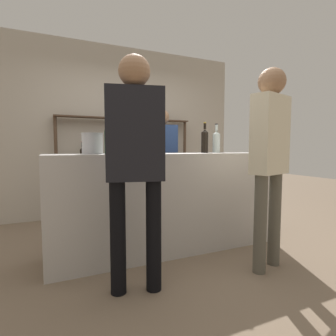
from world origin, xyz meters
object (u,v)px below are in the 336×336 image
Objects in this scene: counter_bottle_3 at (108,140)px; ice_bucket at (92,143)px; customer_left at (135,154)px; counter_bottle_2 at (154,140)px; counter_bottle_1 at (216,141)px; customer_right at (270,150)px; server_behind_counter at (161,159)px; counter_bottle_0 at (205,140)px.

counter_bottle_3 reaches higher than ice_bucket.
ice_bucket is 0.12× the size of customer_left.
counter_bottle_2 is at bearing -19.41° from customer_left.
counter_bottle_3 is 0.22m from ice_bucket.
counter_bottle_3 is at bearing 24.92° from customer_left.
counter_bottle_1 is 0.19× the size of customer_right.
server_behind_counter is 1.63m from customer_left.
customer_right reaches higher than customer_left.
server_behind_counter is 0.91× the size of customer_left.
counter_bottle_0 is at bearing -41.18° from customer_left.
counter_bottle_0 is at bearing -7.27° from customer_right.
server_behind_counter is 1.60m from customer_right.
customer_left is at bearing -147.97° from counter_bottle_1.
counter_bottle_0 is 1.03× the size of counter_bottle_2.
counter_bottle_2 is 0.61m from ice_bucket.
counter_bottle_2 is (-0.89, -0.22, 0.00)m from counter_bottle_1.
counter_bottle_1 and counter_bottle_3 have the same top height.
customer_left reaches higher than server_behind_counter.
counter_bottle_0 reaches higher than ice_bucket.
ice_bucket is at bearing 31.13° from customer_left.
counter_bottle_1 is 0.91m from customer_right.
customer_right reaches higher than counter_bottle_1.
counter_bottle_2 is 1.67× the size of ice_bucket.
ice_bucket is (-0.12, 0.19, -0.03)m from counter_bottle_3.
counter_bottle_2 is 0.19× the size of customer_left.
counter_bottle_0 is 1.02× the size of counter_bottle_3.
customer_left reaches higher than counter_bottle_0.
counter_bottle_2 is at bearing -8.39° from server_behind_counter.
counter_bottle_2 is at bearing -10.84° from ice_bucket.
counter_bottle_0 is 0.89m from customer_right.
counter_bottle_3 is (-1.19, -0.26, -0.01)m from counter_bottle_0.
counter_bottle_2 is at bearing -165.21° from counter_bottle_0.
counter_bottle_1 is 0.19× the size of customer_left.
counter_bottle_1 is 1.01× the size of counter_bottle_2.
customer_right is at bearing -92.71° from counter_bottle_1.
server_behind_counter is (-0.47, 0.62, -0.24)m from counter_bottle_1.
server_behind_counter is (0.90, 0.92, -0.23)m from counter_bottle_3.
counter_bottle_1 is 0.21× the size of server_behind_counter.
counter_bottle_2 is at bearing 34.52° from customer_right.
ice_bucket is 1.27m from server_behind_counter.
counter_bottle_3 is 1.47m from customer_right.
ice_bucket is 1.65m from customer_right.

